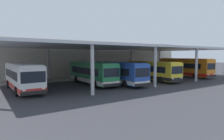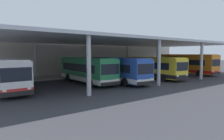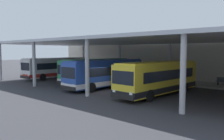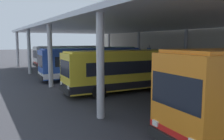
{
  "view_description": "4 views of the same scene",
  "coord_description": "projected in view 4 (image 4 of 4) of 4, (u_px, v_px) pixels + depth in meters",
  "views": [
    {
      "loc": [
        -18.7,
        -20.08,
        4.11
      ],
      "look_at": [
        -3.53,
        2.33,
        2.08
      ],
      "focal_mm": 30.83,
      "sensor_mm": 36.0,
      "label": 1
    },
    {
      "loc": [
        -17.84,
        -17.34,
        3.66
      ],
      "look_at": [
        -2.29,
        3.44,
        1.52
      ],
      "focal_mm": 31.58,
      "sensor_mm": 36.0,
      "label": 2
    },
    {
      "loc": [
        15.71,
        -16.95,
        4.12
      ],
      "look_at": [
        -2.77,
        4.12,
        1.9
      ],
      "focal_mm": 37.1,
      "sensor_mm": 36.0,
      "label": 3
    },
    {
      "loc": [
        19.41,
        -7.69,
        3.85
      ],
      "look_at": [
        1.93,
        2.38,
        1.36
      ],
      "focal_mm": 37.18,
      "sensor_mm": 36.0,
      "label": 4
    }
  ],
  "objects": [
    {
      "name": "station_building_facade",
      "position": [
        195.0,
        44.0,
        27.96
      ],
      "size": [
        48.0,
        1.6,
        7.1
      ],
      "primitive_type": "cube",
      "color": "beige",
      "rests_on": "ground"
    },
    {
      "name": "bus_second_bay",
      "position": [
        94.0,
        60.0,
        27.77
      ],
      "size": [
        2.85,
        10.57,
        3.17
      ],
      "color": "#28844C",
      "rests_on": "ground"
    },
    {
      "name": "banner_sign",
      "position": [
        149.0,
        56.0,
        29.24
      ],
      "size": [
        0.7,
        0.12,
        3.2
      ],
      "color": "#B2B2B7",
      "rests_on": "platform_kerb"
    },
    {
      "name": "bus_far_bay",
      "position": [
        130.0,
        70.0,
        18.03
      ],
      "size": [
        3.13,
        10.65,
        3.17
      ],
      "color": "yellow",
      "rests_on": "ground"
    },
    {
      "name": "bus_middle_bay",
      "position": [
        92.0,
        63.0,
        23.89
      ],
      "size": [
        3.03,
        10.63,
        3.17
      ],
      "color": "#284CA8",
      "rests_on": "ground"
    },
    {
      "name": "platform_kerb",
      "position": [
        174.0,
        74.0,
        26.78
      ],
      "size": [
        42.0,
        4.5,
        0.18
      ],
      "primitive_type": "cube",
      "color": "#A39E93",
      "rests_on": "ground"
    },
    {
      "name": "canopy_shelter",
      "position": [
        130.0,
        27.0,
        23.05
      ],
      "size": [
        40.0,
        17.0,
        5.55
      ],
      "color": "silver",
      "rests_on": "ground"
    },
    {
      "name": "bus_nearest_bay",
      "position": [
        70.0,
        56.0,
        35.68
      ],
      "size": [
        2.86,
        10.58,
        3.17
      ],
      "color": "white",
      "rests_on": "ground"
    },
    {
      "name": "ground_plane",
      "position": [
        79.0,
        84.0,
        20.97
      ],
      "size": [
        200.0,
        200.0,
        0.0
      ],
      "primitive_type": "plane",
      "color": "#333338"
    }
  ]
}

